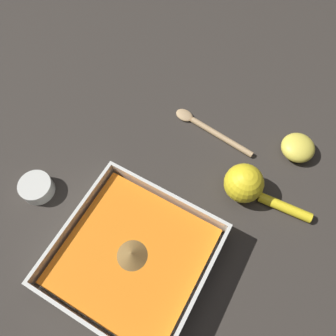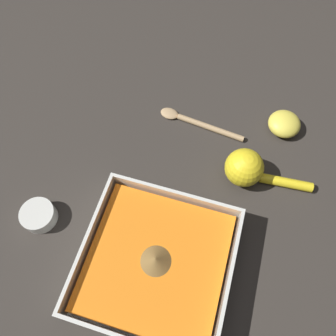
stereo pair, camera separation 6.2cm
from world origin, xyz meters
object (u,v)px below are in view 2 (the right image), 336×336
Objects in this scene: wooden_spoon at (196,123)px; spice_bowl at (39,216)px; lemon_half at (284,124)px; lemon_squeezer at (248,169)px; square_dish at (156,263)px.

spice_bowl is at bearing 58.57° from wooden_spoon.
wooden_spoon is (0.18, 0.04, -0.01)m from lemon_half.
lemon_squeezer is at bearing -151.12° from spice_bowl.
lemon_half is (-0.06, -0.13, -0.02)m from lemon_squeezer.
lemon_squeezer is (-0.35, -0.19, 0.02)m from spice_bowl.
spice_bowl reaches higher than wooden_spoon.
wooden_spoon is (0.01, -0.31, -0.02)m from square_dish.
lemon_half is at bearing -116.85° from lemon_squeezer.
spice_bowl is at bearing -5.43° from square_dish.
spice_bowl is at bearing 38.89° from lemon_half.
lemon_squeezer is 2.60× the size of lemon_half.
square_dish is 0.31m from wooden_spoon.
lemon_half is at bearing -160.37° from wooden_spoon.
lemon_squeezer is at bearing -118.17° from square_dish.
wooden_spoon is at bearing -41.38° from lemon_squeezer.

